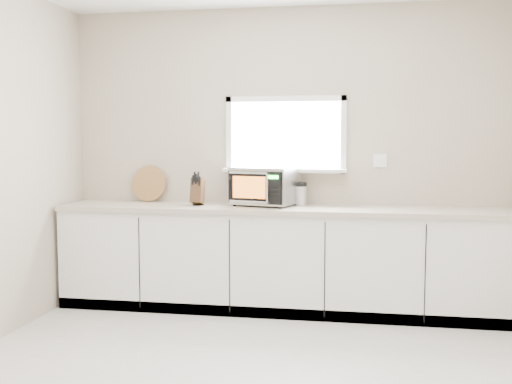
# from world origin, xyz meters

# --- Properties ---
(back_wall) EXTENTS (4.00, 0.17, 2.70)m
(back_wall) POSITION_xyz_m (0.00, 2.00, 1.36)
(back_wall) COLOR #B6AB91
(back_wall) RESTS_ON ground
(cabinets) EXTENTS (3.92, 0.60, 0.88)m
(cabinets) POSITION_xyz_m (0.00, 1.70, 0.44)
(cabinets) COLOR white
(cabinets) RESTS_ON ground
(countertop) EXTENTS (3.92, 0.64, 0.04)m
(countertop) POSITION_xyz_m (0.00, 1.69, 0.90)
(countertop) COLOR #B3A594
(countertop) RESTS_ON cabinets
(microwave) EXTENTS (0.62, 0.54, 0.34)m
(microwave) POSITION_xyz_m (-0.16, 1.78, 1.10)
(microwave) COLOR black
(microwave) RESTS_ON countertop
(knife_block) EXTENTS (0.11, 0.21, 0.30)m
(knife_block) POSITION_xyz_m (-0.76, 1.70, 1.05)
(knife_block) COLOR #49321A
(knife_block) RESTS_ON countertop
(cutting_board) EXTENTS (0.34, 0.08, 0.34)m
(cutting_board) POSITION_xyz_m (-1.30, 1.94, 1.09)
(cutting_board) COLOR olive
(cutting_board) RESTS_ON countertop
(coffee_grinder) EXTENTS (0.15, 0.15, 0.21)m
(coffee_grinder) POSITION_xyz_m (0.15, 1.85, 1.02)
(coffee_grinder) COLOR #AAADB1
(coffee_grinder) RESTS_ON countertop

